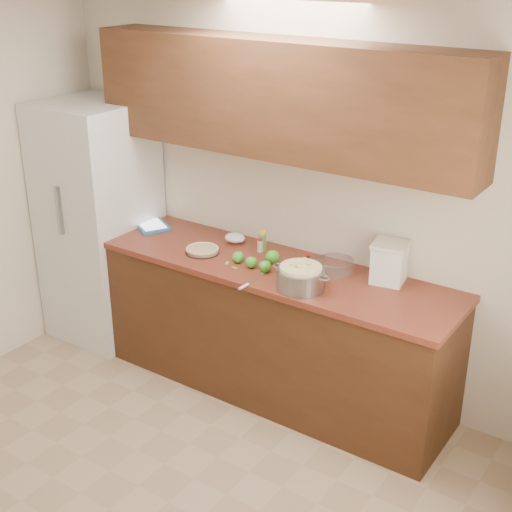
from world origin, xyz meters
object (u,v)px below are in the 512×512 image
Objects in this scene: colander at (301,278)px; flour_canister at (389,262)px; pie at (202,250)px; tablet at (152,225)px.

colander is 0.55m from flour_canister.
pie is 0.60× the size of colander.
tablet is (-1.81, -0.12, -0.12)m from flour_canister.
colander reaches higher than tablet.
colander is 1.45m from tablet.
flour_canister is (0.39, 0.38, 0.06)m from colander.
flour_canister is 1.82m from tablet.
flour_canister is at bearing 13.54° from pie.
colander is 1.13× the size of tablet.
colander is (0.82, -0.09, 0.05)m from pie.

